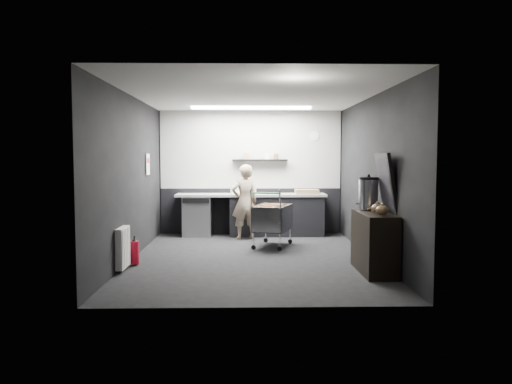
{
  "coord_description": "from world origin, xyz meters",
  "views": [
    {
      "loc": [
        -0.13,
        -8.24,
        1.69
      ],
      "look_at": [
        0.06,
        0.4,
        1.08
      ],
      "focal_mm": 35.0,
      "sensor_mm": 36.0,
      "label": 1
    }
  ],
  "objects": [
    {
      "name": "wall_left",
      "position": [
        -2.0,
        0.0,
        1.35
      ],
      "size": [
        0.0,
        5.5,
        5.5
      ],
      "primitive_type": "plane",
      "rotation": [
        1.57,
        0.0,
        1.57
      ],
      "color": "black",
      "rests_on": "floor"
    },
    {
      "name": "wall_front",
      "position": [
        0.0,
        -2.75,
        1.35
      ],
      "size": [
        5.5,
        0.0,
        5.5
      ],
      "primitive_type": "plane",
      "rotation": [
        -1.57,
        0.0,
        0.0
      ],
      "color": "black",
      "rests_on": "floor"
    },
    {
      "name": "wall_back",
      "position": [
        0.0,
        2.75,
        1.35
      ],
      "size": [
        5.5,
        0.0,
        5.5
      ],
      "primitive_type": "plane",
      "rotation": [
        1.57,
        0.0,
        0.0
      ],
      "color": "black",
      "rests_on": "floor"
    },
    {
      "name": "dado_panel",
      "position": [
        0.0,
        2.73,
        0.5
      ],
      "size": [
        3.95,
        0.02,
        1.0
      ],
      "primitive_type": "cube",
      "color": "black",
      "rests_on": "wall_back"
    },
    {
      "name": "fire_extinguisher",
      "position": [
        -1.85,
        -0.52,
        0.22
      ],
      "size": [
        0.13,
        0.13,
        0.44
      ],
      "color": "#B50C22",
      "rests_on": "floor"
    },
    {
      "name": "cardboard_box",
      "position": [
        1.19,
        2.37,
        0.95
      ],
      "size": [
        0.5,
        0.38,
        0.1
      ],
      "primitive_type": "cube",
      "rotation": [
        0.0,
        0.0,
        -0.02
      ],
      "color": "#9F8055",
      "rests_on": "prep_counter"
    },
    {
      "name": "ceiling_strip",
      "position": [
        0.0,
        1.85,
        2.67
      ],
      "size": [
        2.4,
        0.2,
        0.04
      ],
      "primitive_type": "cube",
      "color": "white",
      "rests_on": "ceiling"
    },
    {
      "name": "prep_counter",
      "position": [
        0.14,
        2.42,
        0.46
      ],
      "size": [
        3.2,
        0.61,
        0.9
      ],
      "color": "black",
      "rests_on": "floor"
    },
    {
      "name": "radiator",
      "position": [
        -1.94,
        -0.9,
        0.35
      ],
      "size": [
        0.1,
        0.5,
        0.6
      ],
      "primitive_type": "cube",
      "color": "white",
      "rests_on": "wall_left"
    },
    {
      "name": "kitchen_wall_panel",
      "position": [
        0.0,
        2.73,
        1.85
      ],
      "size": [
        3.95,
        0.02,
        1.7
      ],
      "primitive_type": "cube",
      "color": "#B5B5B1",
      "rests_on": "wall_back"
    },
    {
      "name": "ceiling",
      "position": [
        0.0,
        0.0,
        2.7
      ],
      "size": [
        5.5,
        5.5,
        0.0
      ],
      "primitive_type": "plane",
      "rotation": [
        3.14,
        0.0,
        0.0
      ],
      "color": "silver",
      "rests_on": "wall_back"
    },
    {
      "name": "person",
      "position": [
        -0.13,
        1.97,
        0.77
      ],
      "size": [
        0.65,
        0.52,
        1.54
      ],
      "primitive_type": "imported",
      "rotation": [
        0.0,
        0.0,
        3.45
      ],
      "color": "beige",
      "rests_on": "floor"
    },
    {
      "name": "poster_red_band",
      "position": [
        -1.98,
        1.3,
        1.62
      ],
      "size": [
        0.02,
        0.22,
        0.1
      ],
      "primitive_type": "cube",
      "color": "red",
      "rests_on": "poster"
    },
    {
      "name": "pink_tub",
      "position": [
        0.01,
        2.42,
        1.01
      ],
      "size": [
        0.22,
        0.22,
        0.22
      ],
      "primitive_type": "cylinder",
      "color": "silver",
      "rests_on": "prep_counter"
    },
    {
      "name": "white_container",
      "position": [
        -0.33,
        2.37,
        0.99
      ],
      "size": [
        0.22,
        0.19,
        0.17
      ],
      "primitive_type": "cube",
      "rotation": [
        0.0,
        0.0,
        0.24
      ],
      "color": "white",
      "rests_on": "prep_counter"
    },
    {
      "name": "poster",
      "position": [
        -1.98,
        1.3,
        1.55
      ],
      "size": [
        0.02,
        0.3,
        0.4
      ],
      "primitive_type": "cube",
      "color": "white",
      "rests_on": "wall_left"
    },
    {
      "name": "floor",
      "position": [
        0.0,
        0.0,
        0.0
      ],
      "size": [
        5.5,
        5.5,
        0.0
      ],
      "primitive_type": "plane",
      "color": "black",
      "rests_on": "ground"
    },
    {
      "name": "floating_shelf",
      "position": [
        0.2,
        2.62,
        1.62
      ],
      "size": [
        1.2,
        0.22,
        0.04
      ],
      "primitive_type": "cube",
      "color": "black",
      "rests_on": "wall_back"
    },
    {
      "name": "wall_right",
      "position": [
        2.0,
        0.0,
        1.35
      ],
      "size": [
        0.0,
        5.5,
        5.5
      ],
      "primitive_type": "plane",
      "rotation": [
        1.57,
        0.0,
        -1.57
      ],
      "color": "black",
      "rests_on": "floor"
    },
    {
      "name": "shopping_cart",
      "position": [
        0.39,
        1.07,
        0.51
      ],
      "size": [
        0.86,
        1.14,
        1.06
      ],
      "color": "silver",
      "rests_on": "floor"
    },
    {
      "name": "sideboard",
      "position": [
        1.77,
        -1.03,
        0.56
      ],
      "size": [
        0.5,
        1.17,
        1.75
      ],
      "color": "black",
      "rests_on": "floor"
    },
    {
      "name": "wall_clock",
      "position": [
        1.4,
        2.72,
        2.15
      ],
      "size": [
        0.2,
        0.03,
        0.2
      ],
      "primitive_type": "cylinder",
      "rotation": [
        1.57,
        0.0,
        0.0
      ],
      "color": "white",
      "rests_on": "wall_back"
    }
  ]
}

